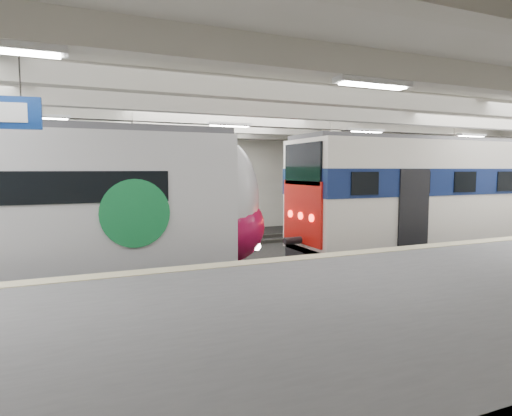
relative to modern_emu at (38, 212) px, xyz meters
name	(u,v)px	position (x,y,z in m)	size (l,w,h in m)	color
station_hall	(274,173)	(6.10, -1.74, 1.02)	(36.00, 24.00, 5.75)	black
modern_emu	(38,212)	(0.00, 0.00, 0.00)	(14.04, 2.90, 4.52)	silver
older_rer	(452,194)	(14.78, 0.00, 0.15)	(13.76, 3.04, 4.53)	white
far_train	(40,193)	(-0.30, 5.50, 0.21)	(14.91, 3.30, 4.71)	silver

